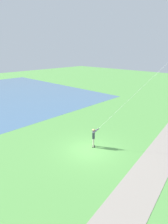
{
  "coord_description": "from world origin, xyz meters",
  "views": [
    {
      "loc": [
        -9.28,
        10.51,
        8.27
      ],
      "look_at": [
        0.07,
        0.72,
        3.63
      ],
      "focal_mm": 29.35,
      "sensor_mm": 36.0,
      "label": 1
    }
  ],
  "objects": [
    {
      "name": "ground_plane",
      "position": [
        0.0,
        0.0,
        0.0
      ],
      "size": [
        120.0,
        120.0,
        0.0
      ],
      "primitive_type": "plane",
      "color": "#569947"
    },
    {
      "name": "walkway_path",
      "position": [
        -5.43,
        2.0,
        0.01
      ],
      "size": [
        6.3,
        32.05,
        0.02
      ],
      "primitive_type": "cube",
      "rotation": [
        0.0,
        0.0,
        0.12
      ],
      "color": "gray",
      "rests_on": "ground"
    },
    {
      "name": "person_kite_flyer",
      "position": [
        0.11,
        -0.58,
        1.05
      ],
      "size": [
        0.61,
        0.57,
        1.83
      ],
      "color": "#232328",
      "rests_on": "ground"
    }
  ]
}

